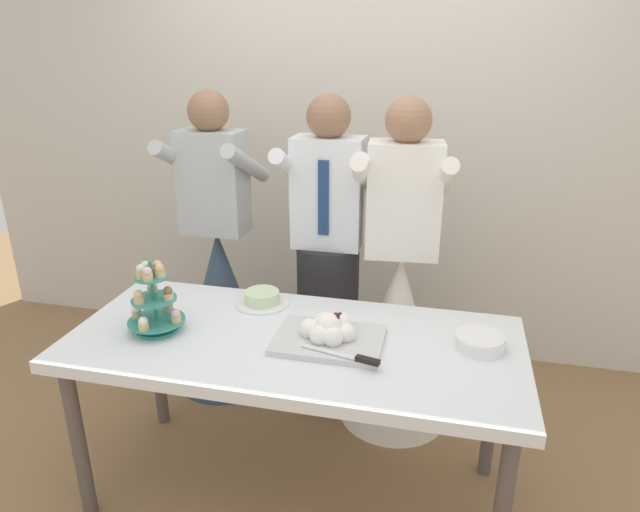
# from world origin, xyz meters

# --- Properties ---
(ground_plane) EXTENTS (8.00, 8.00, 0.00)m
(ground_plane) POSITION_xyz_m (0.00, 0.00, 0.00)
(ground_plane) COLOR olive
(rear_wall) EXTENTS (5.20, 0.10, 2.90)m
(rear_wall) POSITION_xyz_m (0.00, 1.46, 1.45)
(rear_wall) COLOR beige
(rear_wall) RESTS_ON ground_plane
(dessert_table) EXTENTS (1.80, 0.80, 0.78)m
(dessert_table) POSITION_xyz_m (0.00, 0.00, 0.70)
(dessert_table) COLOR silver
(dessert_table) RESTS_ON ground_plane
(cupcake_stand) EXTENTS (0.23, 0.23, 0.31)m
(cupcake_stand) POSITION_xyz_m (-0.56, -0.07, 0.90)
(cupcake_stand) COLOR teal
(cupcake_stand) RESTS_ON dessert_table
(main_cake_tray) EXTENTS (0.43, 0.33, 0.12)m
(main_cake_tray) POSITION_xyz_m (0.15, -0.00, 0.82)
(main_cake_tray) COLOR silver
(main_cake_tray) RESTS_ON dessert_table
(plate_stack) EXTENTS (0.19, 0.19, 0.05)m
(plate_stack) POSITION_xyz_m (0.72, 0.09, 0.80)
(plate_stack) COLOR white
(plate_stack) RESTS_ON dessert_table
(round_cake) EXTENTS (0.24, 0.24, 0.06)m
(round_cake) POSITION_xyz_m (-0.22, 0.26, 0.80)
(round_cake) COLOR white
(round_cake) RESTS_ON dessert_table
(person_groom) EXTENTS (0.46, 0.49, 1.66)m
(person_groom) POSITION_xyz_m (-0.02, 0.71, 0.75)
(person_groom) COLOR #232328
(person_groom) RESTS_ON ground_plane
(person_bride) EXTENTS (0.56, 0.56, 1.66)m
(person_bride) POSITION_xyz_m (0.35, 0.66, 0.58)
(person_bride) COLOR white
(person_bride) RESTS_ON ground_plane
(person_guest) EXTENTS (0.56, 0.56, 1.66)m
(person_guest) POSITION_xyz_m (-0.65, 0.78, 0.58)
(person_guest) COLOR #334760
(person_guest) RESTS_ON ground_plane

